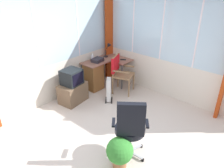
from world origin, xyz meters
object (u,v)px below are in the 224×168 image
object	(u,v)px
wooden_armchair	(119,69)
potted_plant	(120,152)
spray_bottle	(92,57)
office_chair	(130,126)
desk_lamp	(109,48)
tv_remote	(123,60)
paper_tray	(97,60)
space_heater	(109,89)
desk	(95,74)
tv_on_stand	(73,88)

from	to	relation	value
wooden_armchair	potted_plant	size ratio (longest dim) A/B	1.81
spray_bottle	office_chair	bearing A→B (deg)	-121.81
desk_lamp	spray_bottle	distance (m)	0.57
tv_remote	paper_tray	distance (m)	0.70
wooden_armchair	office_chair	distance (m)	2.39
desk_lamp	tv_remote	xyz separation A→B (m)	(0.05, -0.48, -0.24)
space_heater	spray_bottle	bearing A→B (deg)	70.06
desk_lamp	paper_tray	world-z (taller)	desk_lamp
spray_bottle	wooden_armchair	size ratio (longest dim) A/B	0.22
office_chair	wooden_armchair	bearing A→B (deg)	44.34
paper_tray	office_chair	bearing A→B (deg)	-124.19
wooden_armchair	potted_plant	bearing A→B (deg)	-139.59
tv_remote	desk	bearing A→B (deg)	115.39
desk	paper_tray	distance (m)	0.40
paper_tray	tv_on_stand	size ratio (longest dim) A/B	0.36
desk_lamp	paper_tray	size ratio (longest dim) A/B	1.30
desk_lamp	tv_on_stand	world-z (taller)	desk_lamp
desk_lamp	office_chair	distance (m)	3.10
desk_lamp	potted_plant	world-z (taller)	desk_lamp
tv_remote	tv_on_stand	xyz separation A→B (m)	(-1.52, 0.31, -0.37)
spray_bottle	paper_tray	bearing A→B (deg)	-70.95
desk	tv_on_stand	size ratio (longest dim) A/B	1.40
spray_bottle	wooden_armchair	bearing A→B (deg)	-73.35
desk	desk_lamp	distance (m)	0.85
spray_bottle	tv_on_stand	distance (m)	1.07
tv_remote	paper_tray	bearing A→B (deg)	110.39
tv_on_stand	space_heater	size ratio (longest dim) A/B	1.40
desk_lamp	spray_bottle	size ratio (longest dim) A/B	1.80
spray_bottle	space_heater	bearing A→B (deg)	-109.94
tv_remote	tv_on_stand	size ratio (longest dim) A/B	0.18
desk	tv_remote	xyz separation A→B (m)	(0.66, -0.44, 0.35)
desk_lamp	tv_remote	distance (m)	0.54
office_chair	potted_plant	bearing A→B (deg)	-179.60
spray_bottle	potted_plant	bearing A→B (deg)	-125.97
tv_on_stand	space_heater	distance (m)	0.87
paper_tray	tv_on_stand	bearing A→B (deg)	-172.97
desk_lamp	wooden_armchair	size ratio (longest dim) A/B	0.40
desk	tv_remote	size ratio (longest dim) A/B	7.78
tv_remote	spray_bottle	distance (m)	0.83
desk_lamp	desk	bearing A→B (deg)	-175.93
paper_tray	tv_on_stand	xyz separation A→B (m)	(-0.98, -0.12, -0.41)
paper_tray	tv_on_stand	world-z (taller)	tv_on_stand
tv_remote	potted_plant	xyz separation A→B (m)	(-2.34, -1.83, -0.44)
space_heater	office_chair	bearing A→B (deg)	-127.49
desk	office_chair	bearing A→B (deg)	-122.18
potted_plant	wooden_armchair	bearing A→B (deg)	40.41
tv_remote	office_chair	xyz separation A→B (m)	(-2.08, -1.83, -0.10)
tv_on_stand	potted_plant	bearing A→B (deg)	-110.80
tv_remote	office_chair	bearing A→B (deg)	-169.61
space_heater	wooden_armchair	bearing A→B (deg)	14.61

